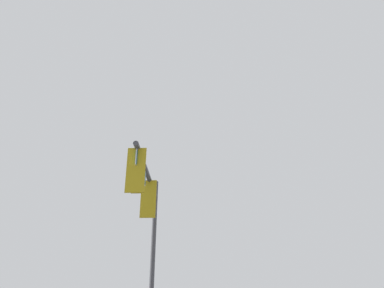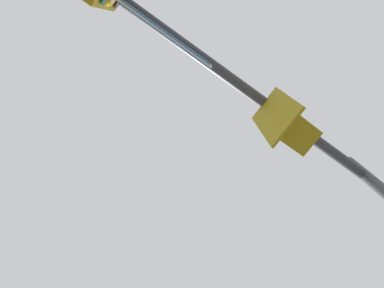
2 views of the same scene
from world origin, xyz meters
name	(u,v)px [view 1 (image 1 of 2)]	position (x,y,z in m)	size (l,w,h in m)	color
signal_pole_near	(147,212)	(-4.45, -6.90, 5.02)	(4.74, 1.23, 6.80)	#47474C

